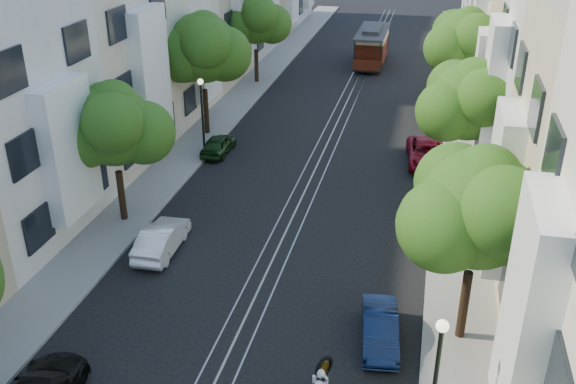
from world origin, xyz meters
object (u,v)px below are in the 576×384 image
Objects in this scene: parked_car_e_mid at (380,328)px; parked_car_w_far at (218,144)px; lamp_east at (437,368)px; tree_e_b at (480,212)px; parked_car_e_far at (427,154)px; tree_w_b at (114,128)px; tree_w_c at (203,50)px; tree_e_c at (470,103)px; tree_w_d at (256,20)px; tree_e_d at (466,42)px; cable_car at (372,44)px; parked_car_w_mid at (162,238)px; lamp_west at (202,105)px.

parked_car_e_mid and parked_car_w_far have the same top height.
lamp_east is 21.97m from parked_car_w_far.
lamp_east is at bearing -100.93° from tree_e_b.
tree_e_b is 1.58× the size of parked_car_e_far.
tree_w_b is 16.81m from lamp_east.
tree_w_c reaches higher than parked_car_e_far.
tree_w_d is at bearing 131.99° from tree_e_c.
tree_w_d is (-14.40, 5.00, -0.27)m from tree_e_d.
tree_e_c is at bearing 22.62° from tree_w_b.
cable_car is (-6.76, 34.28, -3.08)m from tree_e_b.
cable_car is at bearing 75.38° from tree_w_b.
tree_w_d reaches higher than tree_w_b.
tree_e_c is 24.42m from cable_car.
tree_e_b reaches higher than parked_car_e_far.
parked_car_e_mid is 9.90m from parked_car_w_mid.
tree_e_d is 2.10× the size of parked_car_e_mid.
lamp_east is (-0.96, -26.98, -2.02)m from tree_e_d.
parked_car_e_far is (-1.66, 14.45, -4.15)m from tree_e_b.
lamp_west reaches higher than parked_car_e_mid.
parked_car_w_mid is (-9.16, 3.74, 0.06)m from parked_car_e_mid.
tree_w_b is (-14.40, 5.00, -0.34)m from tree_e_b.
tree_e_b is at bearing -78.82° from cable_car.
tree_e_d is at bearing -145.09° from parked_car_w_far.
tree_e_c is 0.95× the size of tree_e_d.
lamp_east is at bearing -57.35° from tree_w_c.
cable_car is 2.30× the size of parked_car_w_far.
lamp_west is (-13.56, 2.02, -1.75)m from tree_e_c.
tree_e_c is 16.10m from lamp_east.
lamp_west is (0.84, -13.98, -1.75)m from tree_w_d.
tree_e_d is at bearing -61.14° from cable_car.
tree_e_b is at bearing 163.84° from parked_car_w_mid.
tree_w_d is (0.00, 22.00, 0.20)m from tree_w_b.
lamp_east is 1.28× the size of parked_car_e_mid.
tree_e_b is 18.90m from lamp_west.
parked_car_e_far is at bearing 92.06° from lamp_east.
tree_w_b is at bearing 143.42° from lamp_east.
tree_w_c is at bearing 131.99° from tree_e_b.
parked_car_e_mid is (-2.62, -22.76, -4.33)m from tree_e_d.
cable_car is 2.01× the size of parked_car_w_mid.
lamp_east is 39.70m from cable_car.
parked_car_w_mid is at bearing -121.79° from tree_e_d.
tree_e_d reaches higher than tree_w_b.
tree_e_d is 22.28m from tree_w_b.
lamp_east reaches higher than parked_car_w_far.
parked_car_w_far is at bearing 79.56° from tree_w_b.
tree_w_c is 20.98m from parked_car_e_mid.
cable_car reaches higher than parked_car_e_mid.
tree_e_d is 1.62× the size of parked_car_e_far.
parked_car_w_far is (-12.86, -8.65, -4.33)m from tree_e_d.
tree_w_c is 1.71× the size of lamp_west.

